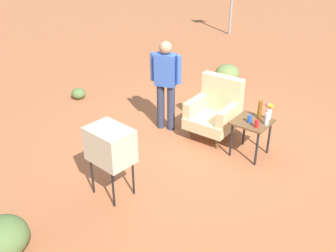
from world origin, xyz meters
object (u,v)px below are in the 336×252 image
at_px(tv_on_stand, 110,145).
at_px(person_standing, 166,81).
at_px(side_table, 252,126).
at_px(bottle_short_clear, 267,119).
at_px(armchair, 215,110).
at_px(soda_can_red, 257,124).
at_px(soda_can_blue, 250,119).
at_px(bottle_tall_amber, 260,109).
at_px(flower_vase, 269,110).

xyz_separation_m(tv_on_stand, person_standing, (-0.62, 1.97, 0.16)).
relative_size(side_table, tv_on_stand, 0.60).
bearing_deg(person_standing, bottle_short_clear, 4.28).
bearing_deg(armchair, soda_can_red, -20.32).
relative_size(armchair, soda_can_blue, 8.69).
xyz_separation_m(armchair, bottle_short_clear, (1.02, -0.18, 0.22)).
relative_size(soda_can_red, bottle_short_clear, 0.61).
distance_m(armchair, side_table, 0.82).
bearing_deg(tv_on_stand, soda_can_blue, 63.36).
height_order(person_standing, bottle_tall_amber, person_standing).
xyz_separation_m(soda_can_red, bottle_tall_amber, (-0.11, 0.31, 0.09)).
xyz_separation_m(tv_on_stand, bottle_tall_amber, (1.06, 2.25, -0.02)).
bearing_deg(person_standing, soda_can_blue, 1.45).
bearing_deg(armchair, bottle_short_clear, -9.75).
height_order(side_table, bottle_tall_amber, bottle_tall_amber).
bearing_deg(side_table, bottle_short_clear, 5.29).
xyz_separation_m(person_standing, bottle_tall_amber, (1.68, 0.28, -0.17)).
bearing_deg(soda_can_red, person_standing, 178.95).
relative_size(armchair, soda_can_red, 8.69).
bearing_deg(soda_can_blue, person_standing, -178.55).
bearing_deg(soda_can_blue, soda_can_red, -24.97).
distance_m(person_standing, bottle_short_clear, 1.89).
bearing_deg(flower_vase, soda_can_blue, -120.14).
height_order(soda_can_blue, bottle_tall_amber, bottle_tall_amber).
xyz_separation_m(side_table, bottle_tall_amber, (0.03, 0.16, 0.24)).
bearing_deg(bottle_short_clear, side_table, -174.71).
distance_m(person_standing, soda_can_blue, 1.65).
height_order(tv_on_stand, soda_can_red, tv_on_stand).
height_order(bottle_short_clear, flower_vase, flower_vase).
bearing_deg(soda_can_red, soda_can_blue, 155.03).
bearing_deg(tv_on_stand, armchair, 84.27).
relative_size(side_table, bottle_tall_amber, 2.06).
bearing_deg(soda_can_red, bottle_short_clear, 64.59).
height_order(tv_on_stand, soda_can_blue, tv_on_stand).
relative_size(side_table, person_standing, 0.38).
height_order(tv_on_stand, person_standing, person_standing).
xyz_separation_m(person_standing, flower_vase, (1.80, 0.34, -0.17)).
bearing_deg(person_standing, side_table, 4.14).
height_order(side_table, bottle_short_clear, bottle_short_clear).
xyz_separation_m(armchair, person_standing, (-0.85, -0.32, 0.44)).
bearing_deg(soda_can_red, bottle_tall_amber, 109.62).
relative_size(armchair, side_table, 1.72).
distance_m(armchair, soda_can_blue, 0.85).
xyz_separation_m(side_table, flower_vase, (0.16, 0.22, 0.24)).
height_order(person_standing, soda_can_red, person_standing).
bearing_deg(side_table, soda_can_red, -46.42).
relative_size(side_table, flower_vase, 2.33).
bearing_deg(flower_vase, armchair, -178.29).
xyz_separation_m(tv_on_stand, soda_can_red, (1.17, 1.94, -0.10)).
distance_m(person_standing, soda_can_red, 1.81).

